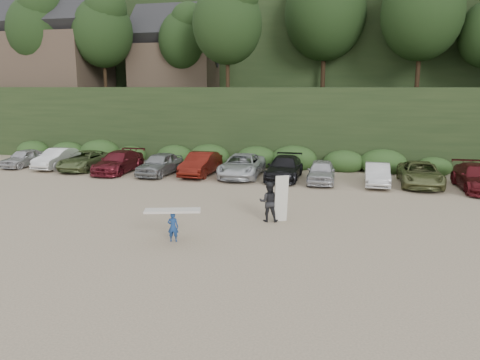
# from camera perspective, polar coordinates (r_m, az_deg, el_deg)

# --- Properties ---
(ground) EXTENTS (120.00, 120.00, 0.00)m
(ground) POSITION_cam_1_polar(r_m,az_deg,el_deg) (21.80, -1.17, -4.91)
(ground) COLOR tan
(ground) RESTS_ON ground
(hillside_backdrop) EXTENTS (90.00, 41.50, 28.00)m
(hillside_backdrop) POSITION_cam_1_polar(r_m,az_deg,el_deg) (56.62, 8.66, 16.47)
(hillside_backdrop) COLOR black
(hillside_backdrop) RESTS_ON ground
(parked_cars) EXTENTS (38.83, 6.14, 1.59)m
(parked_cars) POSITION_cam_1_polar(r_m,az_deg,el_deg) (31.30, 2.75, 1.50)
(parked_cars) COLOR #B3B3B8
(parked_cars) RESTS_ON ground
(child_surfer) EXTENTS (2.29, 1.25, 1.32)m
(child_surfer) POSITION_cam_1_polar(r_m,az_deg,el_deg) (18.83, -8.19, -4.82)
(child_surfer) COLOR navy
(child_surfer) RESTS_ON ground
(adult_surfer) EXTENTS (1.39, 0.81, 2.17)m
(adult_surfer) POSITION_cam_1_polar(r_m,az_deg,el_deg) (21.42, 3.67, -2.64)
(adult_surfer) COLOR black
(adult_surfer) RESTS_ON ground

